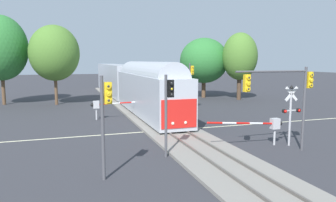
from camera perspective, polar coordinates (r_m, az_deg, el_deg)
ground_plane at (r=25.71m, az=0.33°, el=-5.26°), size 220.00×220.00×0.00m
road_centre_stripe at (r=25.71m, az=0.33°, el=-5.25°), size 44.00×0.20×0.01m
railway_track at (r=25.69m, az=0.33°, el=-5.05°), size 4.40×80.00×0.32m
commuter_train at (r=42.14m, az=-7.24°, el=3.44°), size 3.04×42.46×5.16m
crossing_gate_near at (r=21.84m, az=17.49°, el=-4.04°), size 5.48×0.40×1.88m
crossing_signal_mast at (r=22.17m, az=21.23°, el=-1.34°), size 1.36×0.44×4.02m
crossing_gate_far at (r=30.73m, az=-11.43°, el=-0.67°), size 6.22×0.40×1.80m
traffic_signal_median at (r=18.12m, az=0.08°, el=-0.22°), size 0.53×0.38×4.80m
traffic_signal_near_right at (r=20.20m, az=20.42°, el=2.16°), size 5.28×0.38×5.21m
traffic_signal_far_side at (r=35.50m, az=4.13°, el=4.00°), size 0.53×0.38×5.30m
traffic_signal_near_left at (r=14.87m, az=-11.18°, el=-1.74°), size 0.53×0.38×4.92m
oak_far_right at (r=48.16m, az=6.49°, el=7.22°), size 7.22×7.22×8.92m
pine_left_background at (r=45.08m, az=-27.88°, el=8.42°), size 6.48×6.48×11.19m
oak_behind_train at (r=42.38m, az=-19.75°, el=8.11°), size 6.13×6.13×9.97m
maple_right_background at (r=46.21m, az=12.80°, el=7.78°), size 4.91×4.91×9.47m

